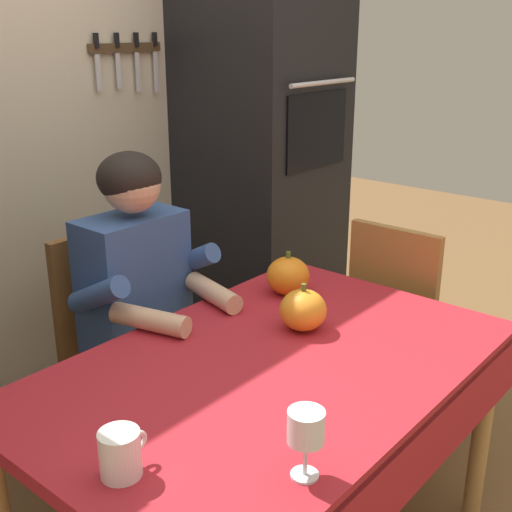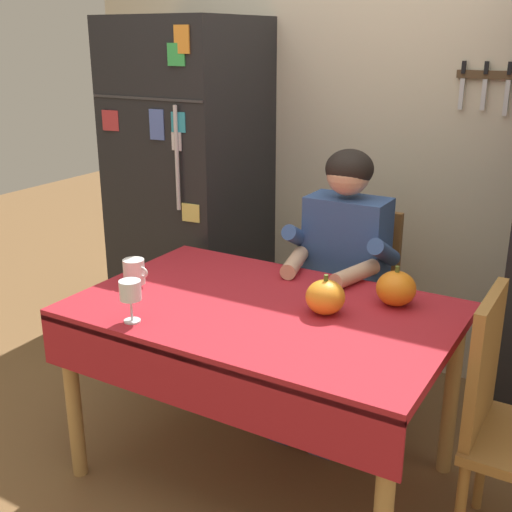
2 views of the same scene
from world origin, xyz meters
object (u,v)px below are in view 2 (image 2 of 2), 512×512
wine_glass (130,292)px  coffee_mug (134,272)px  pumpkin_medium (325,297)px  seated_person (340,265)px  chair_right_side (510,419)px  chair_behind_person (354,298)px  refrigerator (191,191)px  dining_table (260,328)px  pumpkin_large (396,288)px

wine_glass → coffee_mug: bearing=129.1°
coffee_mug → wine_glass: (0.24, -0.30, 0.06)m
pumpkin_medium → wine_glass: bearing=-143.5°
seated_person → pumpkin_medium: 0.55m
chair_right_side → coffee_mug: bearing=-175.3°
chair_behind_person → pumpkin_medium: 0.79m
chair_right_side → pumpkin_medium: chair_right_side is taller
chair_behind_person → refrigerator: bearing=174.9°
chair_behind_person → wine_glass: bearing=-109.2°
refrigerator → chair_behind_person: (1.01, -0.09, -0.39)m
pumpkin_medium → dining_table: bearing=-160.7°
pumpkin_large → pumpkin_medium: (-0.20, -0.21, -0.00)m
refrigerator → seated_person: bearing=-15.5°
coffee_mug → pumpkin_medium: 0.81m
seated_person → coffee_mug: bearing=-134.5°
chair_behind_person → chair_right_side: size_ratio=1.00×
dining_table → seated_person: (0.06, 0.60, 0.08)m
refrigerator → pumpkin_medium: refrigerator is taller
wine_glass → pumpkin_large: bearing=39.5°
dining_table → wine_glass: (-0.33, -0.33, 0.20)m
chair_behind_person → wine_glass: 1.24m
dining_table → seated_person: 0.61m
wine_glass → pumpkin_large: size_ratio=1.01×
dining_table → wine_glass: wine_glass is taller
dining_table → wine_glass: size_ratio=9.00×
chair_behind_person → wine_glass: size_ratio=5.98×
chair_behind_person → dining_table: bearing=-94.4°
chair_right_side → pumpkin_medium: (-0.67, -0.00, 0.29)m
chair_right_side → pumpkin_medium: bearing=-179.8°
chair_right_side → wine_glass: (-1.23, -0.42, 0.34)m
refrigerator → wine_glass: bearing=-63.1°
wine_glass → pumpkin_medium: 0.70m
seated_person → chair_behind_person: bearing=90.0°
chair_behind_person → pumpkin_large: 0.69m
dining_table → chair_right_side: size_ratio=1.51×
refrigerator → coffee_mug: refrigerator is taller
coffee_mug → pumpkin_medium: bearing=8.5°
chair_behind_person → pumpkin_large: (0.36, -0.51, 0.29)m
dining_table → chair_right_side: (0.90, 0.08, -0.14)m
refrigerator → pumpkin_large: 1.50m
seated_person → pumpkin_large: 0.49m
coffee_mug → refrigerator: bearing=112.2°
refrigerator → dining_table: 1.32m
seated_person → coffee_mug: seated_person is taller
seated_person → chair_right_side: seated_person is taller
dining_table → wine_glass: 0.51m
refrigerator → wine_glass: (0.62, -1.22, -0.05)m
chair_right_side → coffee_mug: 1.50m
seated_person → chair_right_side: 1.01m
coffee_mug → pumpkin_large: bearing=18.2°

